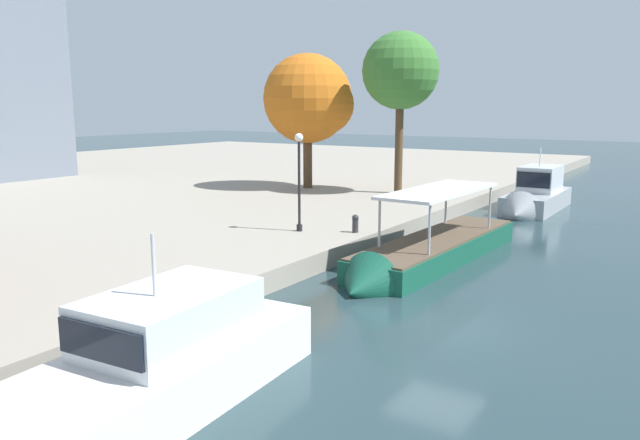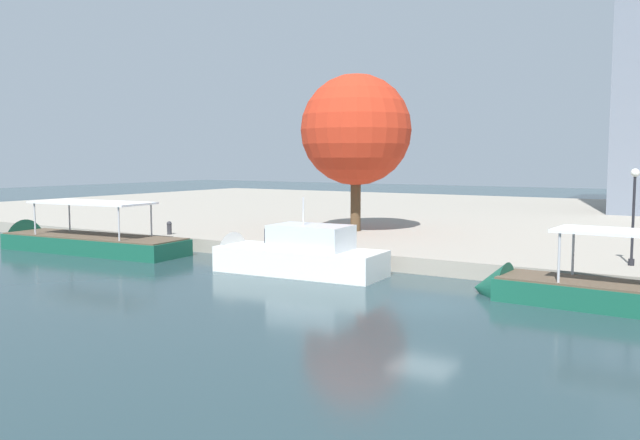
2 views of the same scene
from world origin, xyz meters
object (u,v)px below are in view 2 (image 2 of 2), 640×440
mooring_bollard_1 (169,227)px  tree_1 (355,128)px  motor_yacht_1 (289,258)px  tour_boat_0 (80,245)px  tour_boat_2 (625,301)px  lamp_post (634,208)px

mooring_bollard_1 → tree_1: size_ratio=0.08×
motor_yacht_1 → tree_1: tree_1 is taller
tour_boat_0 → tour_boat_2: tour_boat_0 is taller
mooring_bollard_1 → tour_boat_2: bearing=-7.8°
tour_boat_2 → lamp_post: (-0.55, 6.05, 3.10)m
mooring_bollard_1 → tree_1: 13.91m
motor_yacht_1 → tree_1: (-3.21, 12.38, 7.00)m
tour_boat_0 → tree_1: size_ratio=1.33×
tour_boat_0 → mooring_bollard_1: size_ratio=16.33×
tour_boat_0 → lamp_post: bearing=-172.4°
motor_yacht_1 → tree_1: size_ratio=0.92×
motor_yacht_1 → lamp_post: 16.23m
mooring_bollard_1 → motor_yacht_1: bearing=-17.5°
motor_yacht_1 → mooring_bollard_1: motor_yacht_1 is taller
lamp_post → motor_yacht_1: bearing=-157.5°
tour_boat_2 → mooring_bollard_1: tour_boat_2 is taller
motor_yacht_1 → tree_1: bearing=-79.5°
mooring_bollard_1 → lamp_post: lamp_post is taller
tour_boat_0 → tree_1: tree_1 is taller
tour_boat_0 → tour_boat_2: (30.64, 0.57, -0.03)m
tour_boat_0 → motor_yacht_1: 15.31m
mooring_bollard_1 → tree_1: (8.81, 8.59, 6.48)m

